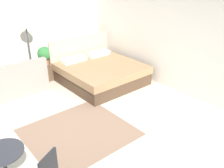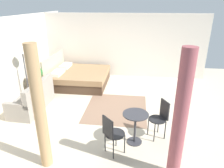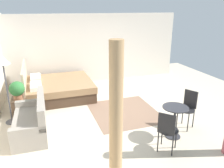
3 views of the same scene
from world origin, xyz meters
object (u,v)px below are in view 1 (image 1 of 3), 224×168
at_px(couch, 15,83).
at_px(nightstand, 50,71).
at_px(vase, 54,61).
at_px(bed, 100,72).
at_px(balcony_table, 5,165).
at_px(potted_plant, 45,55).
at_px(floor_lamp, 27,30).

relative_size(couch, nightstand, 3.25).
bearing_deg(couch, vase, 12.18).
relative_size(bed, vase, 14.37).
bearing_deg(balcony_table, bed, 34.05).
bearing_deg(bed, couch, 159.77).
distance_m(nightstand, potted_plant, 0.52).
height_order(bed, potted_plant, bed).
bearing_deg(bed, potted_plant, 134.07).
bearing_deg(floor_lamp, nightstand, -24.57).
distance_m(floor_lamp, balcony_table, 4.09).
xyz_separation_m(bed, nightstand, (-0.96, 1.09, -0.06)).
height_order(bed, couch, bed).
bearing_deg(couch, balcony_table, -111.73).
bearing_deg(bed, floor_lamp, 137.34).
distance_m(vase, floor_lamp, 1.10).
xyz_separation_m(potted_plant, vase, (0.22, -0.06, -0.21)).
distance_m(nightstand, floor_lamp, 1.31).
relative_size(potted_plant, vase, 3.49).
bearing_deg(vase, potted_plant, 165.90).
bearing_deg(nightstand, balcony_table, -125.09).
bearing_deg(couch, floor_lamp, 36.38).
relative_size(nightstand, floor_lamp, 0.28).
bearing_deg(balcony_table, vase, 53.15).
distance_m(potted_plant, floor_lamp, 0.80).
xyz_separation_m(bed, vase, (-0.84, 1.04, 0.24)).
bearing_deg(potted_plant, nightstand, -5.30).
bearing_deg(floor_lamp, balcony_table, -118.34).
distance_m(nightstand, balcony_table, 4.05).
xyz_separation_m(bed, couch, (-2.09, 0.77, 0.00)).
relative_size(nightstand, vase, 3.37).
xyz_separation_m(floor_lamp, balcony_table, (-1.89, -3.50, -0.95)).
bearing_deg(floor_lamp, potted_plant, -29.53).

